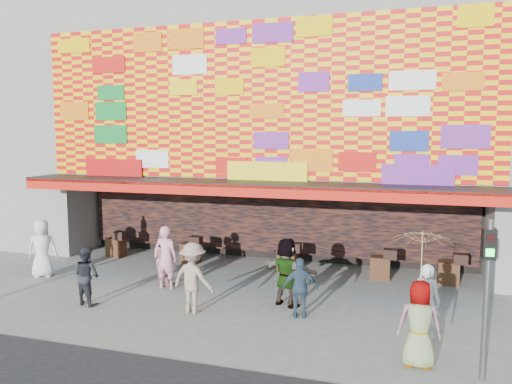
% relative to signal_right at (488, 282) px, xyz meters
% --- Properties ---
extents(ground, '(90.00, 90.00, 0.00)m').
position_rel_signal_right_xyz_m(ground, '(-6.20, 1.50, -1.86)').
color(ground, slate).
rests_on(ground, ground).
extents(shop_building, '(15.20, 9.40, 10.00)m').
position_rel_signal_right_xyz_m(shop_building, '(-6.20, 9.68, 3.37)').
color(shop_building, gray).
rests_on(shop_building, ground).
extents(neighbor_left, '(11.00, 8.00, 12.00)m').
position_rel_signal_right_xyz_m(neighbor_left, '(-19.20, 9.50, 4.14)').
color(neighbor_left, gray).
rests_on(neighbor_left, ground).
extents(signal_right, '(0.22, 0.20, 3.00)m').
position_rel_signal_right_xyz_m(signal_right, '(0.00, 0.00, 0.00)').
color(signal_right, '#59595B').
rests_on(signal_right, ground).
extents(ped_a, '(1.06, 0.91, 1.83)m').
position_rel_signal_right_xyz_m(ped_a, '(-12.44, 3.14, -0.94)').
color(ped_a, silver).
rests_on(ped_a, ground).
extents(ped_b, '(0.69, 0.45, 1.87)m').
position_rel_signal_right_xyz_m(ped_b, '(-8.14, 3.21, -0.93)').
color(ped_b, '#CF869B').
rests_on(ped_b, ground).
extents(ped_c, '(0.87, 0.74, 1.56)m').
position_rel_signal_right_xyz_m(ped_c, '(-9.52, 1.35, -1.08)').
color(ped_c, '#222227').
rests_on(ped_c, ground).
extents(ped_d, '(1.27, 0.89, 1.80)m').
position_rel_signal_right_xyz_m(ped_d, '(-6.56, 1.63, -0.96)').
color(ped_d, gray).
rests_on(ped_d, ground).
extents(ped_e, '(0.95, 0.58, 1.51)m').
position_rel_signal_right_xyz_m(ped_e, '(-3.89, 2.06, -1.11)').
color(ped_e, '#314356').
rests_on(ped_e, ground).
extents(ped_f, '(1.76, 1.15, 1.82)m').
position_rel_signal_right_xyz_m(ped_f, '(-4.42, 2.82, -0.95)').
color(ped_f, gray).
rests_on(ped_f, ground).
extents(ped_g, '(0.87, 0.59, 1.72)m').
position_rel_signal_right_xyz_m(ped_g, '(-1.13, 0.20, -1.00)').
color(ped_g, gray).
rests_on(ped_g, ground).
extents(ped_h, '(0.71, 0.58, 1.67)m').
position_rel_signal_right_xyz_m(ped_h, '(-0.96, 1.74, -1.02)').
color(ped_h, silver).
rests_on(ped_h, ground).
extents(ped_i, '(0.92, 0.81, 1.61)m').
position_rel_signal_right_xyz_m(ped_i, '(-8.38, 3.55, -1.06)').
color(ped_i, tan).
rests_on(ped_i, ground).
extents(parasol, '(1.26, 1.28, 1.95)m').
position_rel_signal_right_xyz_m(parasol, '(-1.13, 0.20, 0.34)').
color(parasol, '#D7BC87').
rests_on(parasol, ground).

